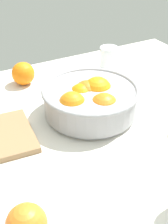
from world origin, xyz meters
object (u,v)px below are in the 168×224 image
Objects in this scene: fruit_bowl at (90,100)px; second_glass at (108,61)px; loose_orange_1 at (27,224)px; loose_orange_2 at (23,73)px.

second_glass is (19.86, 21.84, -1.09)cm from fruit_bowl.
second_glass is 1.26× the size of loose_orange_1.
loose_orange_1 is 59.55cm from loose_orange_2.
loose_orange_2 reaches higher than loose_orange_1.
loose_orange_2 is at bearing 71.45° from loose_orange_1.
second_glass is 30.59cm from loose_orange_2.
fruit_bowl is 3.53× the size of loose_orange_2.
second_glass is 1.22× the size of loose_orange_2.
second_glass is at bearing -10.46° from loose_orange_2.
fruit_bowl is 2.91× the size of second_glass.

